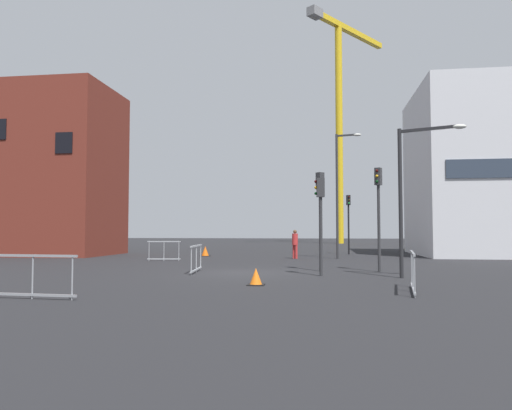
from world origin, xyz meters
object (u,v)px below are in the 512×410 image
Objects in this scene: pedestrian_walking at (295,242)px; traffic_cone_orange at (256,277)px; streetlamp_short at (411,184)px; traffic_cone_striped at (205,251)px; construction_crane at (340,101)px; traffic_light_verge at (320,205)px; traffic_light_near at (320,209)px; traffic_light_far at (349,215)px; streetlamp_tall at (340,186)px; traffic_light_corner at (379,202)px.

pedestrian_walking is 13.93m from traffic_cone_orange.
streetlamp_short is 17.14m from traffic_cone_striped.
construction_crane is at bearing 72.63° from traffic_cone_striped.
traffic_light_verge is (-2.47, -42.15, -15.54)m from construction_crane.
construction_crane is at bearing 86.83° from traffic_light_near.
streetlamp_short is 3.31m from traffic_light_near.
traffic_light_verge reaches higher than traffic_light_near.
construction_crane is 47.06m from traffic_light_near.
traffic_light_far reaches higher than traffic_cone_orange.
traffic_cone_orange is at bearing -91.72° from pedestrian_walking.
pedestrian_walking is (-3.99, -33.60, -17.27)m from construction_crane.
traffic_cone_orange is at bearing -70.94° from traffic_cone_striped.
streetlamp_short is 1.30× the size of traffic_light_verge.
traffic_light_verge is 8.85m from pedestrian_walking.
streetlamp_short is 12.34m from pedestrian_walking.
traffic_light_near is (-1.10, -10.79, -1.84)m from streetlamp_tall.
construction_crane is 36.29m from streetlamp_tall.
traffic_light_near is 0.86× the size of traffic_light_corner.
traffic_light_verge is (-2.34, 0.02, -0.09)m from traffic_light_corner.
streetlamp_short is 6.56m from traffic_cone_orange.
traffic_cone_striped is 1.23× the size of traffic_cone_orange.
streetlamp_tall is 1.79× the size of traffic_light_far.
pedestrian_walking is at bearing 98.22° from traffic_light_near.
traffic_light_verge is at bearing -54.76° from traffic_cone_striped.
traffic_light_corner reaches higher than pedestrian_walking.
streetlamp_short is at bearing -9.30° from traffic_light_near.
traffic_light_far is 1.02× the size of traffic_light_verge.
traffic_light_near is at bearing -93.17° from construction_crane.
traffic_cone_orange is (5.48, -15.87, -0.06)m from traffic_cone_striped.
traffic_light_verge reaches higher than traffic_cone_striped.
streetlamp_tall is (-1.36, -33.46, -13.98)m from construction_crane.
streetlamp_short is 16.81m from traffic_light_far.
traffic_light_far is at bearing 21.21° from traffic_cone_striped.
traffic_light_near is at bearing -81.78° from pedestrian_walking.
streetlamp_short is at bearing -89.10° from construction_crane.
pedestrian_walking is at bearing -96.78° from construction_crane.
traffic_light_far is (-1.28, 16.75, -0.54)m from streetlamp_short.
traffic_light_far is (-0.57, -28.02, -15.50)m from construction_crane.
traffic_light_far is 20.01m from traffic_cone_orange.
construction_crane is at bearing 87.68° from streetlamp_tall.
traffic_light_verge is 6.33× the size of traffic_cone_striped.
traffic_light_corner reaches higher than traffic_light_verge.
pedestrian_walking reaches higher than traffic_cone_striped.
traffic_light_near is 14.80m from traffic_cone_striped.
traffic_light_verge is at bearing 140.35° from streetlamp_short.
traffic_light_verge is at bearing -79.87° from pedestrian_walking.
pedestrian_walking is at bearing -177.04° from streetlamp_tall.
traffic_light_far is at bearing 94.36° from streetlamp_short.
streetlamp_tall is 1.81× the size of traffic_light_verge.
streetlamp_tall is at bearing -92.32° from construction_crane.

